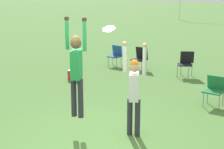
# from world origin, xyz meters

# --- Properties ---
(ground_plane) EXTENTS (120.00, 120.00, 0.00)m
(ground_plane) POSITION_xyz_m (0.00, 0.00, 0.00)
(ground_plane) COLOR #4C7A38
(person_jumping) EXTENTS (0.55, 0.44, 2.20)m
(person_jumping) POSITION_xyz_m (-0.49, 0.19, 1.56)
(person_jumping) COLOR #2D2D38
(person_jumping) RESTS_ON ground_plane
(person_defending) EXTENTS (0.56, 0.46, 2.07)m
(person_defending) POSITION_xyz_m (0.64, 0.69, 1.09)
(person_defending) COLOR #2D2D38
(person_defending) RESTS_ON ground_plane
(frisbee) EXTENTS (0.27, 0.25, 0.12)m
(frisbee) POSITION_xyz_m (0.15, 0.46, 2.34)
(frisbee) COLOR white
(camping_chair_0) EXTENTS (0.56, 0.60, 0.86)m
(camping_chair_0) POSITION_xyz_m (-1.95, 6.68, 0.49)
(camping_chair_0) COLOR gray
(camping_chair_0) RESTS_ON ground_plane
(camping_chair_2) EXTENTS (0.52, 0.55, 0.82)m
(camping_chair_2) POSITION_xyz_m (-3.10, 6.80, 0.48)
(camping_chair_2) COLOR gray
(camping_chair_2) RESTS_ON ground_plane
(camping_chair_3) EXTENTS (0.63, 0.68, 0.89)m
(camping_chair_3) POSITION_xyz_m (-0.06, 6.44, 0.53)
(camping_chair_3) COLOR gray
(camping_chair_3) RESTS_ON ground_plane
(camping_chair_5) EXTENTS (0.56, 0.59, 0.80)m
(camping_chair_5) POSITION_xyz_m (1.66, 3.63, 0.48)
(camping_chair_5) COLOR gray
(camping_chair_5) RESTS_ON ground_plane
(cooler_box) EXTENTS (0.42, 0.29, 0.34)m
(cooler_box) POSITION_xyz_m (-3.26, 4.12, 0.17)
(cooler_box) COLOR red
(cooler_box) RESTS_ON ground_plane
(soccer_goal) EXTENTS (7.10, 0.10, 2.35)m
(soccer_goal) POSITION_xyz_m (-3.87, 27.06, 1.84)
(soccer_goal) COLOR white
(soccer_goal) RESTS_ON ground_plane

